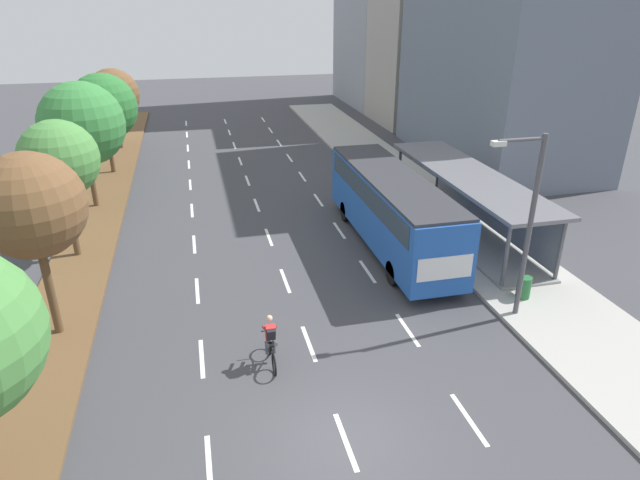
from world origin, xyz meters
name	(u,v)px	position (x,y,z in m)	size (l,w,h in m)	color
ground_plane	(346,442)	(0.00, 0.00, 0.00)	(140.00, 140.00, 0.00)	#424247
median_strip	(102,204)	(-8.30, 20.00, 0.06)	(2.60, 52.00, 0.12)	brown
sidewalk_right	(401,180)	(9.25, 20.00, 0.07)	(4.50, 52.00, 0.15)	#ADAAA3
lane_divider_left	(192,210)	(-3.50, 17.95, 0.00)	(0.14, 46.89, 0.01)	white
lane_divider_center	(257,205)	(0.00, 17.95, 0.00)	(0.14, 46.89, 0.01)	white
lane_divider_right	(318,200)	(3.50, 17.95, 0.00)	(0.14, 46.89, 0.01)	white
bus_shelter	(471,196)	(9.53, 11.81, 1.87)	(2.90, 12.13, 2.86)	gray
bus	(391,204)	(5.25, 11.20, 2.07)	(2.54, 11.29, 3.37)	#2356B2
cyclist	(271,343)	(-1.37, 3.70, 0.79)	(0.46, 1.82, 1.71)	black
median_tree_second	(31,206)	(-8.15, 7.02, 4.66)	(3.35, 3.35, 6.23)	brown
median_tree_third	(59,160)	(-8.52, 13.32, 4.42)	(3.22, 3.22, 5.93)	brown
median_tree_fourth	(82,124)	(-8.54, 19.62, 4.54)	(4.30, 4.30, 6.58)	brown
median_tree_fifth	(103,107)	(-8.27, 25.93, 4.26)	(4.11, 4.11, 6.20)	brown
median_tree_farthest	(113,95)	(-8.35, 32.23, 4.01)	(3.68, 3.68, 5.74)	brown
streetlight	(527,216)	(7.42, 4.43, 3.89)	(1.91, 0.24, 6.50)	#4C4C51
trash_bin	(524,287)	(8.45, 5.35, 0.57)	(0.52, 0.52, 0.85)	#286B38
building_near_right	(505,36)	(17.21, 23.41, 8.17)	(8.09, 15.72, 16.35)	slate
building_mid_right	(439,26)	(18.55, 36.34, 8.18)	(10.52, 8.09, 16.36)	#A39E93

